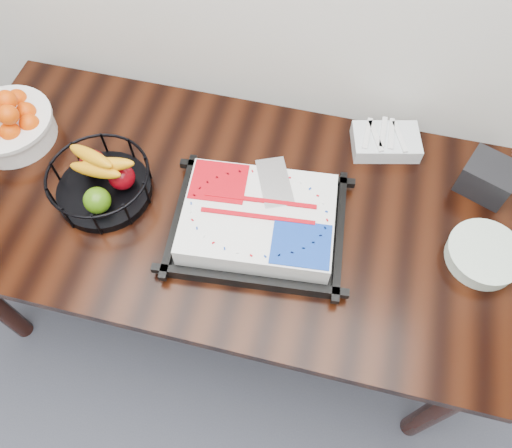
% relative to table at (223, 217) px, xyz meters
% --- Properties ---
extents(table, '(1.80, 0.90, 0.75)m').
position_rel_table_xyz_m(table, '(0.00, 0.00, 0.00)').
color(table, black).
rests_on(table, ground).
extents(cake_tray, '(0.55, 0.45, 0.10)m').
position_rel_table_xyz_m(cake_tray, '(0.14, -0.06, 0.13)').
color(cake_tray, black).
rests_on(cake_tray, table).
extents(tangerine_bowl, '(0.30, 0.30, 0.19)m').
position_rel_table_xyz_m(tangerine_bowl, '(-0.76, 0.09, 0.17)').
color(tangerine_bowl, white).
rests_on(tangerine_bowl, table).
extents(fruit_basket, '(0.32, 0.32, 0.17)m').
position_rel_table_xyz_m(fruit_basket, '(-0.37, -0.05, 0.16)').
color(fruit_basket, black).
rests_on(fruit_basket, table).
extents(plate_stack, '(0.22, 0.22, 0.05)m').
position_rel_table_xyz_m(plate_stack, '(0.80, -0.01, 0.11)').
color(plate_stack, white).
rests_on(plate_stack, table).
extents(fork_bag, '(0.25, 0.19, 0.06)m').
position_rel_table_xyz_m(fork_bag, '(0.47, 0.35, 0.12)').
color(fork_bag, silver).
rests_on(fork_bag, table).
extents(napkin_box, '(0.19, 0.18, 0.11)m').
position_rel_table_xyz_m(napkin_box, '(0.80, 0.26, 0.14)').
color(napkin_box, black).
rests_on(napkin_box, table).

